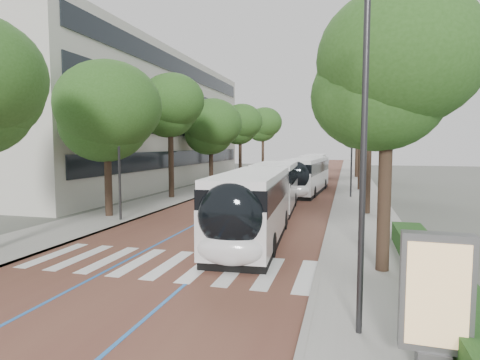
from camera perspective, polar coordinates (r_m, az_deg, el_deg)
name	(u,v)px	position (r m, az deg, el deg)	size (l,w,h in m)	color
ground	(151,273)	(14.54, -12.48, -12.77)	(160.00, 160.00, 0.00)	#51544C
road	(296,179)	(52.84, 7.91, 0.18)	(11.00, 140.00, 0.02)	brown
sidewalk_left	(240,177)	(54.26, 0.03, 0.40)	(4.00, 140.00, 0.12)	#9B9892
sidewalk_right	(355,180)	(52.45, 16.07, 0.05)	(4.00, 140.00, 0.12)	#9B9892
kerb_left	(254,177)	(53.81, 1.99, 0.36)	(0.20, 140.00, 0.14)	gray
kerb_right	(340,179)	(52.45, 14.00, 0.10)	(0.20, 140.00, 0.14)	gray
zebra_crossing	(169,264)	(15.30, -10.05, -11.72)	(10.55, 3.60, 0.01)	silver
lane_line_left	(283,178)	(53.06, 6.20, 0.23)	(0.12, 126.00, 0.01)	#2464B5
lane_line_right	(308,179)	(52.67, 9.64, 0.15)	(0.12, 126.00, 0.01)	#2464B5
office_building	(110,122)	(47.96, -17.95, 7.86)	(18.11, 40.00, 14.00)	#B1B0A4
hedge	(440,281)	(13.13, 26.56, -12.76)	(1.20, 14.00, 0.80)	#1B4016
streetlight_near	(356,126)	(9.27, 16.13, 7.35)	(1.82, 0.20, 8.00)	#2A2A2D
streetlight_far	(350,140)	(34.26, 15.33, 5.51)	(1.82, 0.20, 8.00)	#2A2A2D
lamp_post_left	(119,150)	(23.84, -16.85, 4.09)	(0.14, 0.14, 8.00)	#2A2A2D
trees_left	(203,122)	(40.36, -5.33, 8.19)	(6.20, 60.70, 10.16)	black
trees_right	(365,118)	(33.14, 17.30, 8.46)	(5.28, 47.02, 8.95)	black
lead_bus	(265,196)	(21.85, 3.51, -2.32)	(3.64, 18.51, 3.20)	black
bus_queued_0	(307,176)	(37.08, 9.44, 0.63)	(3.30, 12.53, 3.20)	silver
bus_queued_1	(314,167)	(50.57, 10.45, 1.76)	(2.74, 12.44, 3.20)	silver
ad_panel	(436,299)	(8.70, 26.05, -14.97)	(1.29, 0.51, 2.65)	#59595B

